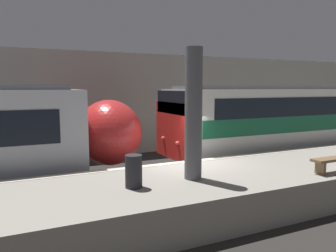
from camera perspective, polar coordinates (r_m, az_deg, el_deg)
ground_plane at (r=11.84m, az=3.09°, el=-10.95°), size 120.00×120.00×0.00m
platform at (r=10.12m, az=8.36°, el=-11.06°), size 40.00×3.85×1.04m
station_rear_barrier at (r=17.68m, az=-7.49°, el=3.81°), size 50.00×0.15×5.42m
support_pillar_near at (r=9.09m, az=4.46°, el=2.08°), size 0.48×0.48×3.66m
train_boxy at (r=19.26m, az=25.40°, el=0.95°), size 18.10×3.10×3.66m
platform_bench at (r=11.15m, az=26.79°, el=-5.51°), size 1.50×0.40×0.45m
trash_bin at (r=8.51m, az=-6.00°, el=-7.84°), size 0.44×0.44×0.85m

